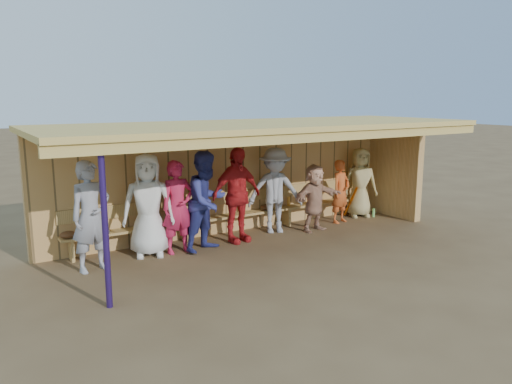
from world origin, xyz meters
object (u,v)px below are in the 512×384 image
player_f (315,198)px  bench (238,210)px  player_c (207,201)px  player_e (275,190)px  player_a (91,216)px  player_h (360,182)px  player_d (237,195)px  player_g (341,192)px  player_b (148,205)px  player_extra (178,207)px

player_f → bench: size_ratio=0.20×
player_c → player_f: player_c is taller
player_e → bench: player_e is taller
player_e → player_a: bearing=-152.1°
player_e → player_h: size_ratio=1.09×
player_d → player_h: size_ratio=1.14×
player_h → player_a: bearing=-152.4°
player_g → player_h: bearing=2.3°
player_a → player_c: (2.23, 0.01, 0.02)m
player_c → player_f: 2.70m
player_f → player_g: size_ratio=1.01×
bench → player_b: bearing=-167.2°
player_b → player_a: bearing=-145.8°
player_b → bench: bearing=32.5°
player_c → player_d: (0.78, 0.19, 0.01)m
player_b → player_d: size_ratio=0.99×
player_h → bench: size_ratio=0.23×
player_extra → player_g: bearing=0.2°
player_c → player_d: size_ratio=0.99×
player_h → player_extra: 5.09m
player_b → player_h: (5.63, 0.21, -0.11)m
player_d → player_extra: bearing=175.3°
player_f → player_a: bearing=171.4°
bench → player_c: bearing=-145.5°
player_b → player_f: size_ratio=1.29×
player_e → bench: 0.93m
player_c → player_extra: size_ratio=1.09×
player_extra → bench: size_ratio=0.24×
player_a → player_h: player_a is taller
player_b → player_f: player_b is taller
player_a → player_e: (4.11, 0.40, -0.02)m
player_b → player_e: bearing=21.8°
player_g → player_f: bearing=-177.0°
player_d → player_g: bearing=-4.6°
player_b → bench: size_ratio=0.26×
player_d → player_g: 2.94m
player_g → player_h: (0.82, 0.21, 0.12)m
player_a → player_g: (5.94, 0.29, -0.21)m
player_extra → player_b: bearing=165.3°
player_a → player_b: bearing=2.5°
player_e → player_h: 2.66m
player_extra → player_a: bearing=-175.9°
player_f → player_c: bearing=171.3°
player_g → player_h: 0.86m
player_d → player_f: size_ratio=1.31×
player_g → player_c: bearing=172.4°
player_h → player_g: bearing=-142.4°
player_b → player_c: (1.10, -0.28, 0.00)m
player_e → player_extra: 2.44m
player_b → player_d: player_d is taller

